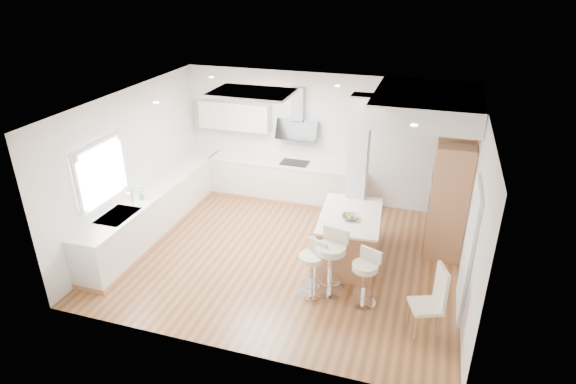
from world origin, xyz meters
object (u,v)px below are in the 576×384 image
at_px(bar_stool_c, 365,275).
at_px(dining_chair, 433,298).
at_px(peninsula, 349,238).
at_px(bar_stool_b, 331,259).
at_px(bar_stool_a, 312,266).

bearing_deg(bar_stool_c, dining_chair, 3.25).
distance_m(bar_stool_c, dining_chair, 1.06).
height_order(peninsula, bar_stool_c, peninsula).
bearing_deg(peninsula, bar_stool_b, -101.12).
xyz_separation_m(peninsula, bar_stool_b, (-0.11, -0.95, 0.14)).
height_order(bar_stool_b, dining_chair, bar_stool_b).
distance_m(peninsula, bar_stool_a, 1.17).
bearing_deg(bar_stool_c, bar_stool_b, -171.83).
distance_m(peninsula, bar_stool_c, 1.18).
bearing_deg(dining_chair, bar_stool_c, 139.95).
bearing_deg(peninsula, bar_stool_c, -72.06).
bearing_deg(bar_stool_a, bar_stool_b, 51.69).
xyz_separation_m(bar_stool_b, dining_chair, (1.56, -0.48, -0.04)).
bearing_deg(bar_stool_b, bar_stool_c, -2.03).
xyz_separation_m(bar_stool_b, bar_stool_c, (0.56, -0.14, -0.10)).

